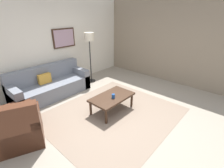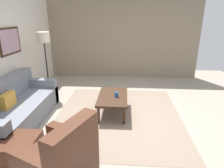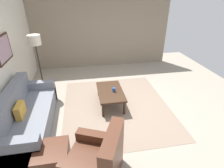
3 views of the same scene
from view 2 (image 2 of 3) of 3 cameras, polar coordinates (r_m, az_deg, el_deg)
ground_plane at (r=4.37m, az=1.91°, el=-9.13°), size 8.00×8.00×0.00m
stone_feature_panel at (r=6.87m, az=3.05°, el=13.65°), size 0.12×5.20×2.80m
area_rug at (r=4.37m, az=1.91°, el=-9.08°), size 3.06×2.70×0.01m
couch_main at (r=4.42m, az=-27.01°, el=-6.72°), size 2.24×0.88×0.88m
armchair_leather at (r=2.75m, az=-14.70°, el=-21.69°), size 1.05×1.05×0.95m
ottoman at (r=3.33m, az=-25.77°, el=-17.29°), size 0.56×0.56×0.40m
coffee_table at (r=4.33m, az=0.24°, el=-4.11°), size 1.10×0.64×0.41m
cup at (r=4.24m, az=1.33°, el=-3.13°), size 0.08×0.08×0.10m
lamp_standing at (r=5.36m, az=-19.36°, el=11.08°), size 0.32×0.32×1.71m
framed_artwork at (r=5.07m, az=-27.92°, el=11.12°), size 0.79×0.04×0.60m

